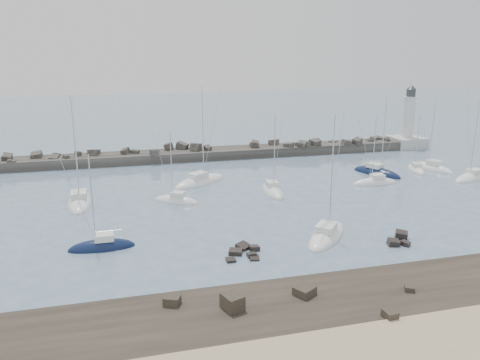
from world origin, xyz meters
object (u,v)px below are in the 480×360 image
(sailboat_9, at_px, (375,183))
(sailboat_10, at_px, (432,169))
(sailboat_7, at_px, (327,236))
(sailboat_8, at_px, (377,173))
(sailboat_5, at_px, (176,201))
(sailboat_2, at_px, (102,247))
(sailboat_11, at_px, (472,178))
(sailboat_3, at_px, (80,202))
(sailboat_4, at_px, (200,182))
(lighthouse, at_px, (407,134))
(sailboat_6, at_px, (272,192))
(sailboat_12, at_px, (416,170))

(sailboat_9, relative_size, sailboat_10, 0.88)
(sailboat_7, height_order, sailboat_8, sailboat_7)
(sailboat_5, height_order, sailboat_10, sailboat_10)
(sailboat_2, height_order, sailboat_11, sailboat_11)
(sailboat_7, xyz_separation_m, sailboat_9, (17.42, 19.16, -0.00))
(sailboat_3, height_order, sailboat_9, sailboat_3)
(sailboat_2, bearing_deg, sailboat_10, 20.84)
(sailboat_4, xyz_separation_m, sailboat_7, (10.18, -26.88, -0.00))
(lighthouse, height_order, sailboat_6, lighthouse)
(sailboat_7, relative_size, sailboat_11, 1.07)
(sailboat_7, bearing_deg, lighthouse, 48.16)
(sailboat_5, height_order, sailboat_6, sailboat_6)
(sailboat_2, relative_size, sailboat_9, 0.95)
(sailboat_7, bearing_deg, sailboat_6, 91.05)
(sailboat_3, bearing_deg, lighthouse, 19.59)
(sailboat_4, xyz_separation_m, sailboat_10, (42.84, -1.50, 0.00))
(lighthouse, relative_size, sailboat_2, 1.26)
(sailboat_5, xyz_separation_m, sailboat_12, (44.40, 7.42, -0.00))
(sailboat_2, height_order, sailboat_12, sailboat_2)
(lighthouse, height_order, sailboat_10, lighthouse)
(sailboat_2, xyz_separation_m, sailboat_6, (24.84, 15.41, -0.00))
(sailboat_4, xyz_separation_m, sailboat_5, (-5.06, -9.10, -0.00))
(sailboat_3, distance_m, sailboat_4, 19.45)
(sailboat_8, bearing_deg, sailboat_6, -164.09)
(sailboat_6, bearing_deg, sailboat_9, 1.25)
(sailboat_6, height_order, sailboat_10, sailboat_10)
(sailboat_6, relative_size, sailboat_9, 1.07)
(sailboat_3, bearing_deg, sailboat_10, 4.44)
(sailboat_4, bearing_deg, sailboat_8, -3.65)
(sailboat_9, distance_m, sailboat_12, 13.21)
(sailboat_8, bearing_deg, sailboat_11, -26.69)
(sailboat_5, relative_size, sailboat_10, 0.79)
(sailboat_2, xyz_separation_m, sailboat_10, (57.85, 22.01, -0.00))
(sailboat_12, bearing_deg, sailboat_6, -167.72)
(sailboat_4, distance_m, sailboat_8, 31.34)
(sailboat_2, relative_size, sailboat_11, 0.81)
(sailboat_3, height_order, sailboat_4, sailboat_4)
(sailboat_5, xyz_separation_m, sailboat_10, (47.90, 7.60, 0.01))
(lighthouse, xyz_separation_m, sailboat_12, (-11.30, -20.00, -2.95))
(lighthouse, relative_size, sailboat_9, 1.20)
(lighthouse, xyz_separation_m, sailboat_8, (-19.37, -20.31, -2.94))
(sailboat_7, xyz_separation_m, sailboat_12, (29.17, 25.20, -0.00))
(sailboat_8, bearing_deg, sailboat_12, 2.22)
(sailboat_6, relative_size, sailboat_11, 0.91)
(sailboat_6, bearing_deg, sailboat_8, 15.91)
(sailboat_8, distance_m, sailboat_10, 11.57)
(sailboat_2, height_order, sailboat_9, sailboat_9)
(sailboat_9, relative_size, sailboat_12, 1.11)
(sailboat_4, bearing_deg, sailboat_2, -122.54)
(sailboat_8, distance_m, sailboat_12, 8.07)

